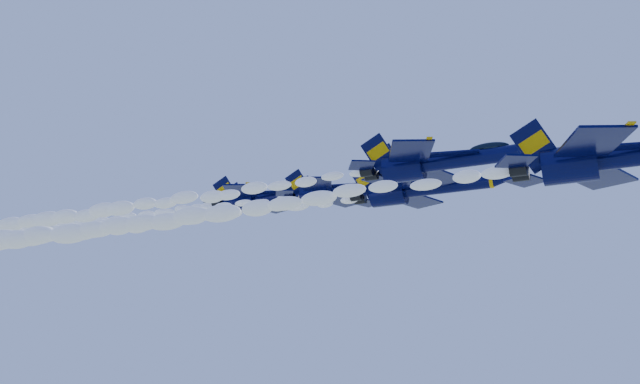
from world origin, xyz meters
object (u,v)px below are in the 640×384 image
at_px(jet_second, 441,162).
at_px(jet_fourth, 342,191).
at_px(jet_third, 421,189).
at_px(jet_fifth, 267,197).
at_px(jet_lead, 623,156).

height_order(jet_second, jet_fourth, jet_fourth).
bearing_deg(jet_third, jet_fifth, 153.31).
xyz_separation_m(jet_second, jet_third, (-3.97, 7.72, 0.19)).
bearing_deg(jet_third, jet_second, -62.79).
xyz_separation_m(jet_fourth, jet_fifth, (-12.91, 6.47, 2.46)).
height_order(jet_second, jet_third, jet_third).
xyz_separation_m(jet_lead, jet_fourth, (-29.02, 25.36, 8.35)).
distance_m(jet_second, jet_fourth, 19.73).
relative_size(jet_second, jet_fifth, 0.95).
bearing_deg(jet_fifth, jet_third, -26.69).
distance_m(jet_lead, jet_second, 19.81).
bearing_deg(jet_second, jet_fifth, 144.58).
distance_m(jet_second, jet_third, 8.69).
bearing_deg(jet_second, jet_lead, -40.34).
height_order(jet_lead, jet_second, jet_second).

